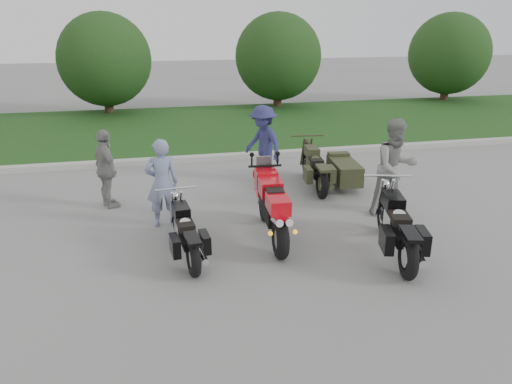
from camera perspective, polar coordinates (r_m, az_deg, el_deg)
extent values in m
plane|color=gray|center=(8.39, -0.19, -7.30)|extent=(80.00, 80.00, 0.00)
cube|color=#B0AEA6|center=(13.92, -5.53, 3.90)|extent=(60.00, 0.30, 0.15)
cube|color=#24581E|center=(17.93, -7.25, 7.33)|extent=(60.00, 8.00, 0.14)
cylinder|color=#3F2B1C|center=(21.11, -16.50, 9.97)|extent=(0.36, 0.36, 1.20)
sphere|color=#1C3914|center=(20.93, -16.92, 14.28)|extent=(3.60, 3.60, 3.60)
cylinder|color=#3F2B1C|center=(21.79, 2.49, 11.00)|extent=(0.36, 0.36, 1.20)
sphere|color=#1C3914|center=(21.62, 2.55, 15.20)|extent=(3.60, 3.60, 3.60)
cylinder|color=#3F2B1C|center=(25.08, 20.78, 10.90)|extent=(0.36, 0.36, 1.20)
sphere|color=#1C3914|center=(24.92, 21.22, 14.52)|extent=(3.60, 3.60, 3.60)
torus|color=black|center=(8.18, 2.81, -5.39)|extent=(0.26, 0.70, 0.69)
torus|color=black|center=(9.64, 0.95, -1.48)|extent=(0.18, 0.68, 0.67)
cube|color=black|center=(8.75, 1.89, -1.77)|extent=(0.38, 1.02, 0.39)
cube|color=red|center=(8.88, 1.61, 0.63)|extent=(0.42, 0.64, 0.29)
cube|color=red|center=(8.20, 2.53, -1.35)|extent=(0.38, 0.63, 0.24)
cube|color=black|center=(8.50, 2.09, 0.06)|extent=(0.32, 0.41, 0.11)
cube|color=red|center=(9.28, 1.16, 1.18)|extent=(0.41, 0.47, 0.44)
cylinder|color=silver|center=(7.97, 2.39, -3.36)|extent=(0.16, 0.52, 0.24)
cylinder|color=silver|center=(8.00, 3.49, -3.29)|extent=(0.16, 0.52, 0.24)
torus|color=black|center=(7.70, -7.16, -7.49)|extent=(0.21, 0.62, 0.61)
torus|color=black|center=(9.04, -8.96, -3.51)|extent=(0.16, 0.58, 0.58)
cube|color=black|center=(8.33, -8.16, -4.84)|extent=(0.29, 1.09, 0.13)
cube|color=silver|center=(8.30, -8.18, -4.38)|extent=(0.30, 0.43, 0.31)
cube|color=black|center=(8.45, -8.58, -2.12)|extent=(0.30, 0.51, 0.20)
cube|color=black|center=(8.12, -8.07, -3.71)|extent=(0.29, 0.47, 0.11)
cube|color=black|center=(7.56, -7.26, -5.31)|extent=(0.24, 0.51, 0.05)
cylinder|color=silver|center=(8.13, -6.60, -6.39)|extent=(0.18, 0.99, 0.09)
torus|color=black|center=(7.89, 17.01, -7.14)|extent=(0.35, 0.74, 0.71)
torus|color=black|center=(9.43, 14.38, -2.58)|extent=(0.29, 0.68, 0.67)
cube|color=black|center=(8.62, 15.63, -4.08)|extent=(0.54, 1.28, 0.15)
cube|color=silver|center=(8.59, 15.68, -3.57)|extent=(0.42, 0.54, 0.37)
cube|color=black|center=(8.76, 15.39, -1.00)|extent=(0.43, 0.63, 0.23)
cube|color=black|center=(8.37, 16.04, -2.79)|extent=(0.41, 0.58, 0.13)
cube|color=black|center=(7.74, 17.28, -4.62)|extent=(0.37, 0.62, 0.06)
cylinder|color=silver|center=(8.40, 17.37, -5.99)|extent=(0.39, 1.15, 0.11)
torus|color=black|center=(10.93, 7.57, 0.92)|extent=(0.24, 0.69, 0.67)
torus|color=black|center=(12.46, 5.80, 3.20)|extent=(0.19, 0.64, 0.63)
cube|color=black|center=(11.66, 6.64, 2.55)|extent=(0.35, 1.21, 0.14)
cube|color=#343820|center=(11.64, 6.66, 2.93)|extent=(0.34, 0.48, 0.35)
cube|color=#343820|center=(11.85, 6.39, 4.62)|extent=(0.34, 0.57, 0.22)
cube|color=black|center=(11.45, 6.85, 3.57)|extent=(0.33, 0.52, 0.12)
cube|color=#343820|center=(10.82, 7.65, 2.71)|extent=(0.28, 0.57, 0.06)
cylinder|color=#343820|center=(11.42, 7.87, 1.41)|extent=(0.22, 1.10, 0.10)
cube|color=#343820|center=(11.75, 10.05, 2.41)|extent=(0.68, 1.34, 0.45)
torus|color=black|center=(11.86, 11.17, 1.89)|extent=(0.18, 0.57, 0.56)
imported|color=#7981A4|center=(9.44, -10.68, 1.01)|extent=(0.63, 0.42, 1.69)
imported|color=gray|center=(10.19, 15.65, 2.71)|extent=(1.01, 0.83, 1.94)
imported|color=navy|center=(11.93, 0.81, 5.54)|extent=(1.13, 1.36, 1.83)
imported|color=gray|center=(10.67, -16.74, 2.53)|extent=(0.76, 1.05, 1.65)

